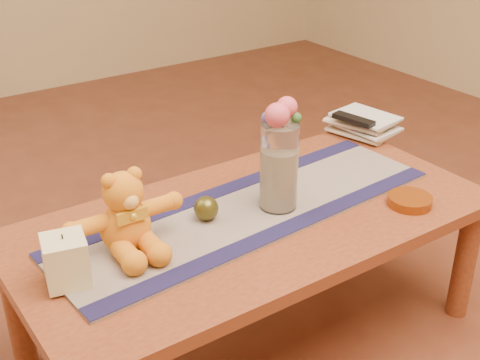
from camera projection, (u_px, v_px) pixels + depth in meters
floor at (253, 336)px, 2.08m from camera, size 5.50×5.50×0.00m
coffee_table_top at (254, 221)px, 1.89m from camera, size 1.40×0.70×0.04m
table_leg_fr at (465, 261)px, 2.10m from camera, size 0.07×0.07×0.41m
table_leg_bl at (17, 310)px, 1.88m from camera, size 0.07×0.07×0.41m
table_leg_br at (343, 192)px, 2.53m from camera, size 0.07×0.07×0.41m
persian_runner at (250, 211)px, 1.89m from camera, size 1.22×0.43×0.01m
runner_border_near at (282, 230)px, 1.79m from camera, size 1.20×0.14×0.00m
runner_border_far at (220, 191)px, 1.99m from camera, size 1.20×0.14×0.00m
teddy_bear at (124, 211)px, 1.67m from camera, size 0.32×0.26×0.21m
pillar_candle at (66, 261)px, 1.55m from camera, size 0.12×0.12×0.12m
candle_wick at (62, 237)px, 1.52m from camera, size 0.00×0.00×0.01m
glass_vase at (279, 167)px, 1.85m from camera, size 0.11×0.11×0.26m
potpourri_fill at (279, 179)px, 1.87m from camera, size 0.09×0.09×0.18m
rose_left at (277, 115)px, 1.76m from camera, size 0.07×0.07×0.07m
rose_right at (287, 107)px, 1.79m from camera, size 0.06×0.06×0.06m
blue_flower_back at (276, 111)px, 1.81m from camera, size 0.04×0.04×0.04m
blue_flower_side at (268, 118)px, 1.78m from camera, size 0.04×0.04×0.04m
leaf_sprig at (296, 118)px, 1.79m from camera, size 0.03×0.03×0.03m
bronze_ball at (206, 208)px, 1.83m from camera, size 0.08×0.08×0.07m
book_bottom at (350, 138)px, 2.36m from camera, size 0.22×0.26×0.02m
book_lower at (352, 133)px, 2.35m from camera, size 0.19×0.24×0.02m
book_upper at (349, 128)px, 2.34m from camera, size 0.23×0.26×0.02m
book_top at (352, 123)px, 2.34m from camera, size 0.20×0.25×0.02m
tv_remote at (354, 119)px, 2.32m from camera, size 0.08×0.17×0.02m
amber_dish at (410, 201)px, 1.93m from camera, size 0.14×0.14×0.03m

